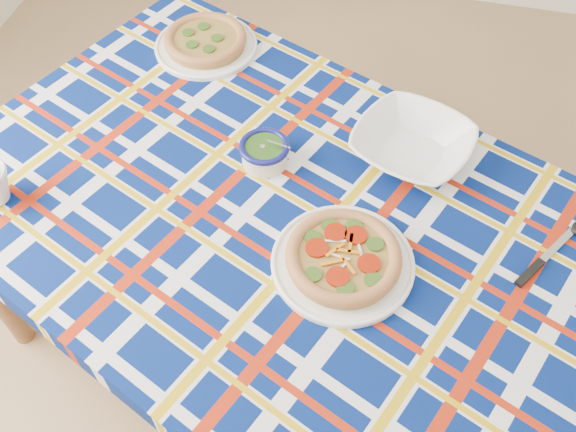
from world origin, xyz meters
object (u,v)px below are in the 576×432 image
(dining_table, at_px, (287,238))
(pesto_bowl, at_px, (265,151))
(serving_bowl, at_px, (412,145))
(main_focaccia_plate, at_px, (343,257))

(dining_table, height_order, pesto_bowl, pesto_bowl)
(dining_table, distance_m, serving_bowl, 0.34)
(dining_table, bearing_deg, main_focaccia_plate, -10.07)
(dining_table, bearing_deg, serving_bowl, 69.71)
(main_focaccia_plate, height_order, serving_bowl, serving_bowl)
(dining_table, height_order, main_focaccia_plate, main_focaccia_plate)
(main_focaccia_plate, height_order, pesto_bowl, pesto_bowl)
(main_focaccia_plate, bearing_deg, dining_table, 147.02)
(dining_table, xyz_separation_m, serving_bowl, (0.22, 0.24, 0.10))
(main_focaccia_plate, bearing_deg, serving_bowl, 74.54)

